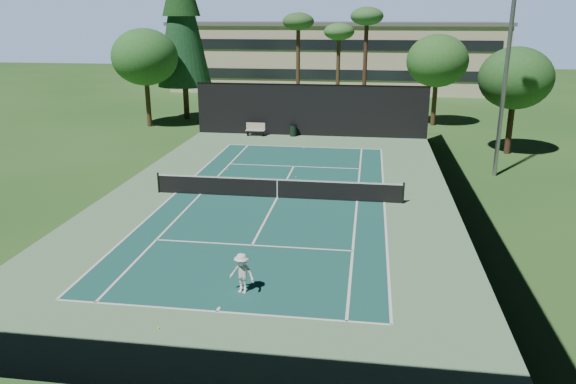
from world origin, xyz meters
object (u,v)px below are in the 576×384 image
(player, at_px, (242,273))
(tennis_ball_a, at_px, (158,328))
(tennis_ball_c, at_px, (298,184))
(trash_bin, at_px, (293,130))
(tennis_ball_b, at_px, (296,177))
(tennis_ball_d, at_px, (228,169))
(park_bench, at_px, (255,129))
(tennis_net, at_px, (277,188))

(player, relative_size, tennis_ball_a, 22.17)
(tennis_ball_c, distance_m, trash_bin, 13.32)
(player, distance_m, tennis_ball_c, 12.93)
(tennis_ball_b, distance_m, trash_bin, 11.81)
(player, relative_size, trash_bin, 1.51)
(tennis_ball_d, bearing_deg, player, -74.08)
(tennis_ball_a, height_order, tennis_ball_d, tennis_ball_d)
(tennis_ball_a, bearing_deg, park_bench, 95.56)
(trash_bin, bearing_deg, park_bench, -174.94)
(tennis_net, distance_m, tennis_ball_c, 2.63)
(tennis_ball_a, distance_m, tennis_ball_b, 17.16)
(tennis_ball_d, bearing_deg, trash_bin, 76.19)
(player, bearing_deg, tennis_net, 108.44)
(tennis_ball_a, distance_m, tennis_ball_c, 15.73)
(tennis_net, distance_m, park_bench, 15.93)
(tennis_ball_b, bearing_deg, tennis_ball_d, 166.34)
(player, distance_m, tennis_ball_a, 3.39)
(tennis_ball_c, height_order, park_bench, park_bench)
(tennis_net, height_order, player, player)
(tennis_net, distance_m, trash_bin, 15.67)
(tennis_ball_a, bearing_deg, player, 53.29)
(tennis_ball_c, relative_size, park_bench, 0.05)
(tennis_net, distance_m, player, 10.46)
(tennis_net, xyz_separation_m, trash_bin, (-1.29, 15.61, -0.08))
(park_bench, bearing_deg, tennis_ball_a, -84.44)
(tennis_ball_c, bearing_deg, tennis_net, -107.48)
(tennis_ball_a, xyz_separation_m, park_bench, (-2.77, 28.46, 0.51))
(tennis_net, height_order, tennis_ball_c, tennis_net)
(tennis_net, height_order, trash_bin, tennis_net)
(park_bench, bearing_deg, tennis_net, -74.53)
(tennis_net, bearing_deg, tennis_ball_c, 72.52)
(tennis_ball_b, height_order, tennis_ball_c, same)
(park_bench, bearing_deg, tennis_ball_d, -88.06)
(tennis_ball_d, bearing_deg, tennis_ball_c, -28.52)
(player, xyz_separation_m, tennis_ball_c, (0.27, 12.91, -0.68))
(tennis_ball_c, bearing_deg, tennis_ball_d, 151.48)
(tennis_net, height_order, tennis_ball_b, tennis_net)
(trash_bin, bearing_deg, tennis_ball_a, -90.38)
(player, distance_m, trash_bin, 26.12)
(tennis_ball_d, xyz_separation_m, trash_bin, (2.61, 10.61, 0.44))
(tennis_net, relative_size, tennis_ball_a, 199.92)
(tennis_ball_b, height_order, trash_bin, trash_bin)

